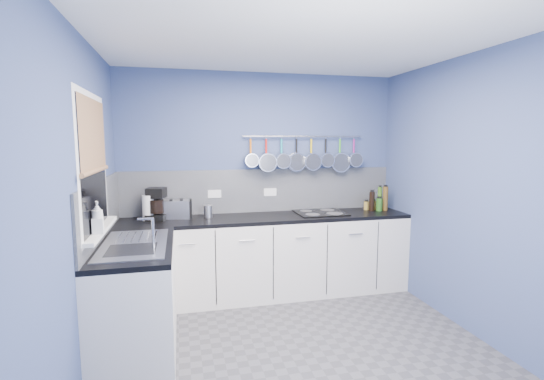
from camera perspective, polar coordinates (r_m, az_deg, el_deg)
name	(u,v)px	position (r m, az deg, el deg)	size (l,w,h in m)	color
floor	(298,350)	(3.53, 3.89, -22.31)	(3.20, 3.00, 0.02)	#47474C
ceiling	(301,37)	(3.17, 4.32, 21.45)	(3.20, 3.00, 0.02)	white
wall_back	(261,182)	(4.56, -1.60, 1.20)	(3.20, 0.02, 2.50)	#3B4A78
wall_front	(407,255)	(1.76, 19.16, -9.06)	(3.20, 0.02, 2.50)	#3B4A78
wall_left	(81,210)	(3.05, -26.21, -2.60)	(0.02, 3.00, 2.50)	#3B4A78
wall_right	(472,195)	(3.90, 27.27, -0.64)	(0.02, 3.00, 2.50)	#3B4A78
backsplash_back	(262,191)	(4.55, -1.53, -0.08)	(3.20, 0.02, 0.50)	gray
backsplash_left	(102,209)	(3.64, -23.71, -2.56)	(0.02, 1.80, 0.50)	gray
cabinet_run_back	(267,257)	(4.43, -0.73, -9.84)	(3.20, 0.60, 0.86)	silver
worktop_back	(267,218)	(4.32, -0.74, -4.12)	(3.20, 0.60, 0.04)	black
cabinet_run_left	(137,300)	(3.50, -19.19, -14.98)	(0.60, 1.20, 0.86)	silver
worktop_left	(135,247)	(3.36, -19.51, -7.85)	(0.60, 1.20, 0.04)	black
window_frame	(93,164)	(3.30, -24.76, 3.43)	(0.01, 1.00, 1.10)	white
window_glass	(94,164)	(3.30, -24.68, 3.43)	(0.01, 0.90, 1.00)	black
bamboo_blind	(93,135)	(3.29, -24.75, 7.34)	(0.01, 0.90, 0.55)	#8E6549
window_sill	(100,230)	(3.36, -23.88, -5.34)	(0.10, 0.98, 0.03)	white
sink_unit	(134,244)	(3.36, -19.53, -7.45)	(0.50, 0.95, 0.01)	silver
mixer_tap	(153,233)	(3.14, -17.05, -6.00)	(0.12, 0.08, 0.26)	silver
socket_left	(215,194)	(4.46, -8.43, -0.57)	(0.15, 0.01, 0.09)	white
socket_right	(270,192)	(4.56, -0.27, -0.32)	(0.15, 0.01, 0.09)	white
pot_rail	(304,136)	(4.61, 4.69, 7.84)	(0.02, 0.02, 1.45)	silver
soap_bottle_a	(97,217)	(3.16, -24.24, -3.65)	(0.09, 0.09, 0.24)	white
soap_bottle_b	(97,222)	(3.15, -24.25, -4.29)	(0.08, 0.08, 0.17)	white
paper_towel	(148,208)	(4.27, -17.71, -2.50)	(0.12, 0.12, 0.27)	white
coffee_maker	(157,204)	(4.26, -16.56, -1.98)	(0.19, 0.21, 0.34)	black
toaster	(176,209)	(4.32, -13.83, -2.75)	(0.30, 0.17, 0.19)	silver
canister	(208,211)	(4.29, -9.35, -3.12)	(0.09, 0.09, 0.13)	silver
hob	(320,213)	(4.52, 7.08, -3.32)	(0.55, 0.48, 0.01)	black
pan_0	(251,152)	(4.44, -3.14, 5.63)	(0.16, 0.12, 0.35)	silver
pan_1	(266,154)	(4.48, -0.84, 5.31)	(0.21, 0.12, 0.40)	silver
pan_2	(282,152)	(4.52, 1.41, 5.53)	(0.18, 0.13, 0.37)	silver
pan_3	(297,154)	(4.57, 3.62, 5.30)	(0.22, 0.06, 0.41)	silver
pan_4	(311,153)	(4.63, 5.78, 5.36)	(0.21, 0.11, 0.40)	silver
pan_5	(326,152)	(4.69, 7.89, 5.56)	(0.17, 0.11, 0.36)	silver
pan_6	(340,154)	(4.76, 9.93, 5.15)	(0.24, 0.08, 0.43)	silver
pan_7	(354,152)	(4.83, 11.92, 5.51)	(0.18, 0.10, 0.37)	silver
condiment_0	(380,198)	(4.91, 15.51, -1.15)	(0.05, 0.05, 0.27)	#3F721E
condiment_1	(374,205)	(4.87, 14.67, -2.17)	(0.06, 0.06, 0.11)	brown
condiment_2	(366,206)	(4.84, 13.66, -2.24)	(0.06, 0.06, 0.10)	olive
condiment_3	(385,199)	(4.84, 16.30, -1.21)	(0.06, 0.06, 0.29)	brown
condiment_4	(379,205)	(4.79, 15.45, -2.07)	(0.07, 0.07, 0.15)	#265919
condiment_5	(372,201)	(4.76, 14.43, -1.62)	(0.06, 0.06, 0.23)	black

